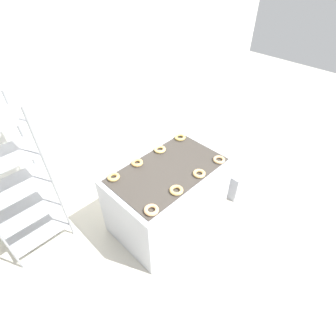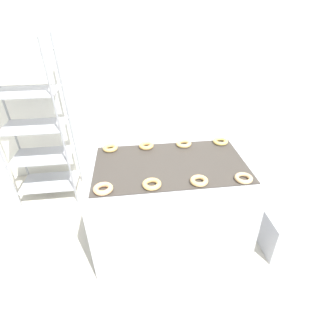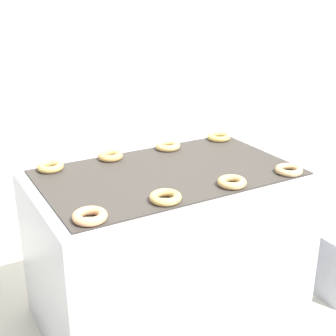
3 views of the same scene
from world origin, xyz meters
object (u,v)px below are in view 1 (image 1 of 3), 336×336
(glaze_bin, at_px, (233,181))
(donut_near_right, at_px, (219,160))
(donut_near_midright, at_px, (199,174))
(donut_far_midleft, at_px, (137,163))
(donut_near_midleft, at_px, (176,190))
(donut_far_midright, at_px, (160,149))
(donut_near_left, at_px, (151,210))
(donut_far_left, at_px, (113,177))
(fryer_machine, at_px, (168,196))
(donut_far_right, at_px, (180,137))
(baking_rack_cart, at_px, (13,188))

(glaze_bin, relative_size, donut_near_right, 2.84)
(donut_near_midright, height_order, donut_far_midleft, donut_far_midleft)
(donut_near_midleft, xyz_separation_m, donut_far_midright, (0.37, 0.63, 0.00))
(donut_near_left, bearing_deg, donut_far_left, 88.18)
(glaze_bin, xyz_separation_m, donut_near_midleft, (-1.23, 0.01, 0.71))
(glaze_bin, bearing_deg, donut_far_left, 157.81)
(donut_near_midleft, bearing_deg, donut_far_left, 118.47)
(glaze_bin, bearing_deg, donut_near_right, -179.01)
(donut_near_midleft, bearing_deg, fryer_machine, 58.69)
(donut_far_midright, bearing_deg, donut_near_left, -138.79)
(donut_far_left, bearing_deg, donut_near_midleft, -61.53)
(fryer_machine, distance_m, donut_near_midright, 0.59)
(fryer_machine, xyz_separation_m, donut_near_midleft, (-0.19, -0.31, 0.47))
(donut_near_left, xyz_separation_m, donut_far_right, (1.10, 0.64, -0.00))
(fryer_machine, bearing_deg, donut_near_right, -31.13)
(donut_near_right, relative_size, donut_far_midright, 0.96)
(donut_near_midright, bearing_deg, donut_near_right, -1.79)
(donut_near_right, distance_m, donut_far_right, 0.65)
(baking_rack_cart, bearing_deg, donut_far_midright, -20.98)
(donut_near_left, xyz_separation_m, donut_near_midleft, (0.36, 0.01, -0.00))
(donut_near_left, bearing_deg, donut_far_midright, 41.21)
(donut_near_midleft, relative_size, donut_far_right, 1.00)
(baking_rack_cart, height_order, donut_far_right, baking_rack_cart)
(baking_rack_cart, relative_size, donut_near_left, 12.45)
(glaze_bin, height_order, donut_far_right, donut_far_right)
(donut_near_left, relative_size, donut_near_midright, 1.04)
(donut_far_left, distance_m, donut_far_midright, 0.71)
(donut_far_left, bearing_deg, donut_near_right, -31.25)
(donut_near_midleft, bearing_deg, baking_rack_cart, 134.16)
(donut_near_left, bearing_deg, baking_rack_cart, 123.81)
(baking_rack_cart, xyz_separation_m, donut_near_midright, (1.56, -1.23, -0.02))
(fryer_machine, xyz_separation_m, donut_near_midright, (0.18, -0.31, 0.47))
(donut_near_left, xyz_separation_m, donut_far_left, (0.02, 0.64, -0.00))
(donut_near_midleft, height_order, donut_far_midleft, donut_far_midleft)
(donut_far_right, bearing_deg, donut_near_midright, -120.26)
(glaze_bin, distance_m, donut_far_right, 1.07)
(donut_far_midleft, distance_m, donut_far_right, 0.74)
(donut_near_right, bearing_deg, fryer_machine, 148.87)
(donut_far_midright, bearing_deg, donut_far_midleft, 179.18)
(donut_near_midright, xyz_separation_m, donut_near_right, (0.36, -0.01, -0.00))
(fryer_machine, relative_size, donut_near_left, 9.63)
(fryer_machine, height_order, donut_far_midleft, donut_far_midleft)
(donut_near_midleft, bearing_deg, donut_near_left, -178.49)
(donut_near_right, bearing_deg, donut_far_midleft, 138.14)
(donut_far_left, height_order, donut_far_midright, same)
(glaze_bin, xyz_separation_m, donut_near_midright, (-0.86, 0.00, 0.71))
(donut_far_left, bearing_deg, donut_far_midright, -0.27)
(glaze_bin, bearing_deg, donut_far_right, 127.43)
(baking_rack_cart, xyz_separation_m, donut_far_left, (0.85, -0.59, -0.02))
(glaze_bin, distance_m, donut_far_midleft, 1.56)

